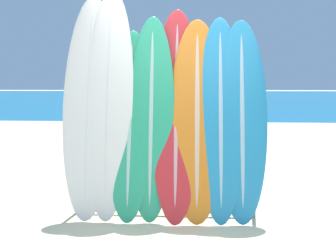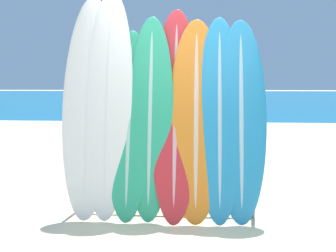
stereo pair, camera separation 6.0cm
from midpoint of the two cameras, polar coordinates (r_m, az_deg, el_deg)
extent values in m
plane|color=beige|center=(3.12, 3.99, -20.46)|extent=(160.00, 160.00, 0.00)
cube|color=#146693|center=(41.94, 3.41, 5.29)|extent=(120.00, 60.00, 0.00)
cube|color=white|center=(12.30, 3.52, 0.53)|extent=(120.00, 0.60, 0.01)
cylinder|color=slate|center=(3.84, -16.27, -8.24)|extent=(0.04, 0.04, 0.88)
cylinder|color=slate|center=(3.70, 14.47, -8.80)|extent=(0.04, 0.04, 0.88)
cylinder|color=slate|center=(3.55, -1.24, -2.32)|extent=(2.02, 0.04, 0.04)
cylinder|color=slate|center=(3.74, -1.21, -13.54)|extent=(2.02, 0.04, 0.04)
ellipsoid|color=silver|center=(3.72, -13.99, 3.64)|extent=(0.59, 0.65, 2.46)
ellipsoid|color=silver|center=(3.72, -13.99, 3.64)|extent=(0.11, 0.64, 2.36)
ellipsoid|color=silver|center=(3.65, -10.70, 4.13)|extent=(0.54, 0.65, 2.51)
ellipsoid|color=silver|center=(3.65, -10.70, 4.13)|extent=(0.10, 0.64, 2.42)
ellipsoid|color=#289E70|center=(3.59, -7.11, 0.53)|extent=(0.50, 0.62, 2.06)
ellipsoid|color=#9AC3B3|center=(3.59, -7.11, 0.53)|extent=(0.09, 0.60, 1.98)
ellipsoid|color=#289E70|center=(3.55, -3.42, 1.71)|extent=(0.51, 0.58, 2.21)
ellipsoid|color=#9AC3B3|center=(3.55, -3.42, 1.71)|extent=(0.09, 0.56, 2.13)
ellipsoid|color=red|center=(3.56, 0.97, 2.55)|extent=(0.54, 0.75, 2.31)
ellipsoid|color=#D19A9C|center=(3.56, 0.97, 2.55)|extent=(0.10, 0.73, 2.22)
ellipsoid|color=orange|center=(3.53, 4.60, 1.43)|extent=(0.60, 0.65, 2.18)
ellipsoid|color=beige|center=(3.53, 4.60, 1.43)|extent=(0.11, 0.63, 2.10)
ellipsoid|color=teal|center=(3.54, 8.64, 1.53)|extent=(0.49, 0.63, 2.20)
ellipsoid|color=#98BACC|center=(3.54, 8.64, 1.53)|extent=(0.09, 0.62, 2.11)
ellipsoid|color=teal|center=(3.57, 12.27, 1.17)|extent=(0.54, 0.56, 2.16)
ellipsoid|color=#98BACC|center=(3.57, 12.27, 1.17)|extent=(0.10, 0.55, 2.08)
cylinder|color=#846047|center=(11.42, -3.64, 1.85)|extent=(0.10, 0.10, 0.75)
cylinder|color=#846047|center=(11.45, -4.44, 1.86)|extent=(0.10, 0.10, 0.75)
cube|color=#478466|center=(11.41, -4.05, 3.16)|extent=(0.22, 0.14, 0.22)
cube|color=#42996B|center=(11.39, -4.07, 5.18)|extent=(0.24, 0.16, 0.58)
sphere|color=#846047|center=(11.38, -4.09, 7.34)|extent=(0.21, 0.21, 0.21)
cylinder|color=#846047|center=(8.72, -9.67, 0.14)|extent=(0.11, 0.11, 0.76)
cylinder|color=#846047|center=(8.68, -10.73, 0.08)|extent=(0.11, 0.11, 0.76)
cube|color=#282D38|center=(8.67, -10.23, 1.86)|extent=(0.25, 0.22, 0.23)
cube|color=#3370BC|center=(8.64, -10.30, 4.59)|extent=(0.27, 0.24, 0.60)
sphere|color=#846047|center=(8.63, -10.36, 7.50)|extent=(0.22, 0.22, 0.22)
cylinder|color=#A87A5B|center=(8.18, 11.54, -0.10)|extent=(0.12, 0.12, 0.84)
cylinder|color=#A87A5B|center=(8.04, 12.28, -0.26)|extent=(0.12, 0.12, 0.84)
cube|color=#282D38|center=(8.08, 11.96, 1.88)|extent=(0.24, 0.28, 0.25)
cube|color=white|center=(8.05, 12.05, 5.10)|extent=(0.26, 0.30, 0.66)
sphere|color=#A87A5B|center=(8.05, 12.14, 8.53)|extent=(0.24, 0.24, 0.24)
camera|label=1|loc=(0.03, -90.40, -0.05)|focal=35.00mm
camera|label=2|loc=(0.03, 89.60, 0.05)|focal=35.00mm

